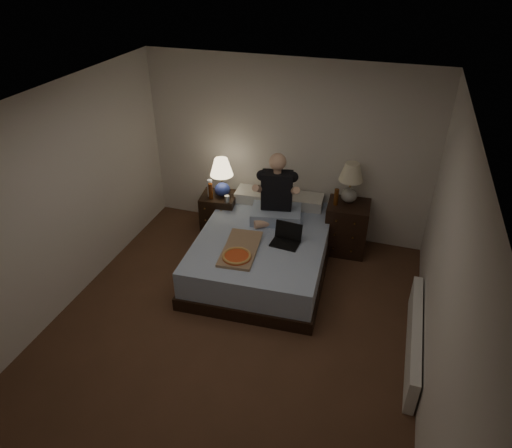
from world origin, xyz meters
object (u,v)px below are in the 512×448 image
(water_bottle, at_px, (210,188))
(soda_can, at_px, (227,199))
(bed, at_px, (263,251))
(nightstand_right, at_px, (346,227))
(laptop, at_px, (285,236))
(beer_bottle_right, at_px, (336,197))
(nightstand_left, at_px, (220,214))
(beer_bottle_left, at_px, (211,191))
(lamp_left, at_px, (222,177))
(radiator, at_px, (414,338))
(lamp_right, at_px, (350,183))
(person, at_px, (277,189))
(pizza_box, at_px, (237,257))

(water_bottle, height_order, soda_can, water_bottle)
(bed, bearing_deg, soda_can, 142.23)
(bed, distance_m, nightstand_right, 1.23)
(laptop, bearing_deg, beer_bottle_right, 65.63)
(nightstand_left, relative_size, beer_bottle_left, 2.76)
(lamp_left, relative_size, beer_bottle_right, 2.43)
(beer_bottle_right, bearing_deg, radiator, -55.01)
(water_bottle, bearing_deg, beer_bottle_right, 4.40)
(lamp_right, bearing_deg, radiator, -60.70)
(bed, distance_m, laptop, 0.52)
(bed, height_order, lamp_right, lamp_right)
(person, bearing_deg, lamp_left, 153.34)
(pizza_box, bearing_deg, lamp_right, 48.01)
(nightstand_right, relative_size, beer_bottle_right, 3.14)
(radiator, bearing_deg, nightstand_right, 119.73)
(lamp_right, distance_m, beer_bottle_right, 0.26)
(nightstand_left, xyz_separation_m, radiator, (2.78, -1.54, -0.12))
(nightstand_left, distance_m, lamp_left, 0.60)
(bed, height_order, beer_bottle_left, beer_bottle_left)
(beer_bottle_left, distance_m, person, 1.01)
(beer_bottle_right, bearing_deg, beer_bottle_left, -173.34)
(nightstand_right, bearing_deg, lamp_right, 105.98)
(lamp_left, relative_size, soda_can, 5.60)
(nightstand_left, xyz_separation_m, soda_can, (0.19, -0.15, 0.37))
(soda_can, height_order, person, person)
(lamp_left, xyz_separation_m, beer_bottle_left, (-0.12, -0.13, -0.17))
(lamp_right, bearing_deg, bed, -138.74)
(bed, distance_m, nightstand_left, 1.05)
(beer_bottle_right, xyz_separation_m, person, (-0.73, -0.31, 0.16))
(laptop, distance_m, pizza_box, 0.67)
(water_bottle, xyz_separation_m, laptop, (1.28, -0.70, -0.11))
(bed, height_order, lamp_left, lamp_left)
(beer_bottle_left, relative_size, radiator, 0.14)
(bed, height_order, nightstand_left, nightstand_left)
(person, bearing_deg, bed, -109.81)
(water_bottle, distance_m, beer_bottle_left, 0.08)
(beer_bottle_right, bearing_deg, soda_can, -170.83)
(person, distance_m, pizza_box, 1.11)
(beer_bottle_right, height_order, radiator, beer_bottle_right)
(soda_can, bearing_deg, lamp_right, 13.01)
(soda_can, distance_m, laptop, 1.16)
(person, bearing_deg, beer_bottle_left, 162.77)
(water_bottle, distance_m, beer_bottle_right, 1.76)
(lamp_left, distance_m, laptop, 1.39)
(nightstand_left, bearing_deg, lamp_left, 9.36)
(laptop, height_order, radiator, laptop)
(bed, xyz_separation_m, soda_can, (-0.66, 0.45, 0.42))
(water_bottle, bearing_deg, laptop, -28.63)
(lamp_right, bearing_deg, beer_bottle_right, -137.62)
(lamp_right, bearing_deg, pizza_box, -126.58)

